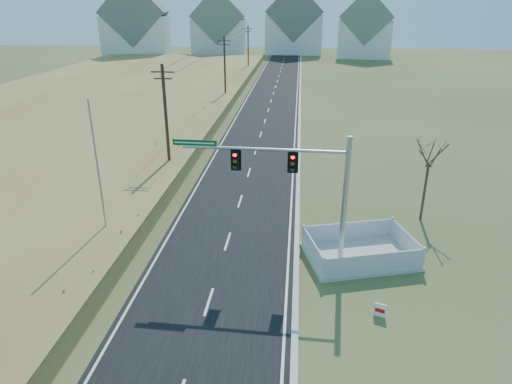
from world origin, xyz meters
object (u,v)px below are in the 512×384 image
at_px(open_sign, 380,310).
at_px(bare_tree, 431,152).
at_px(traffic_signal_mast, 308,189).
at_px(flagpole, 101,191).
at_px(fence_enclosure, 360,254).

xyz_separation_m(open_sign, bare_tree, (4.29, 10.57, 4.32)).
xyz_separation_m(traffic_signal_mast, flagpole, (-11.62, 1.02, -1.03)).
relative_size(flagpole, bare_tree, 1.49).
bearing_deg(open_sign, fence_enclosure, 114.84).
relative_size(open_sign, flagpole, 0.08).
bearing_deg(traffic_signal_mast, flagpole, 177.03).
bearing_deg(fence_enclosure, open_sign, -102.54).
height_order(traffic_signal_mast, bare_tree, traffic_signal_mast).
bearing_deg(fence_enclosure, traffic_signal_mast, -179.53).
distance_m(traffic_signal_mast, bare_tree, 9.91).
height_order(fence_enclosure, bare_tree, bare_tree).
bearing_deg(traffic_signal_mast, fence_enclosure, 18.58).
height_order(fence_enclosure, open_sign, fence_enclosure).
bearing_deg(fence_enclosure, bare_tree, 33.36).
xyz_separation_m(fence_enclosure, flagpole, (-14.68, 0.12, 3.19)).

